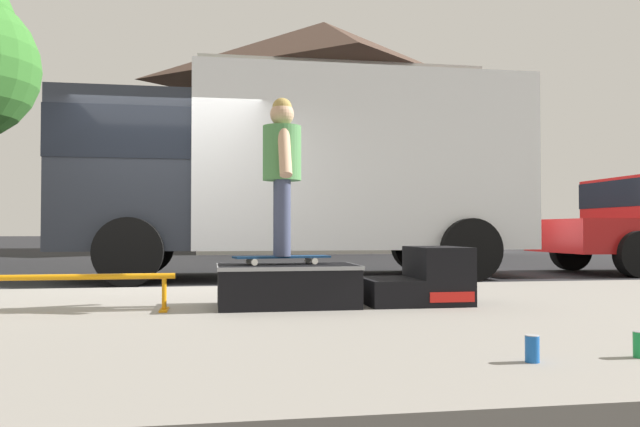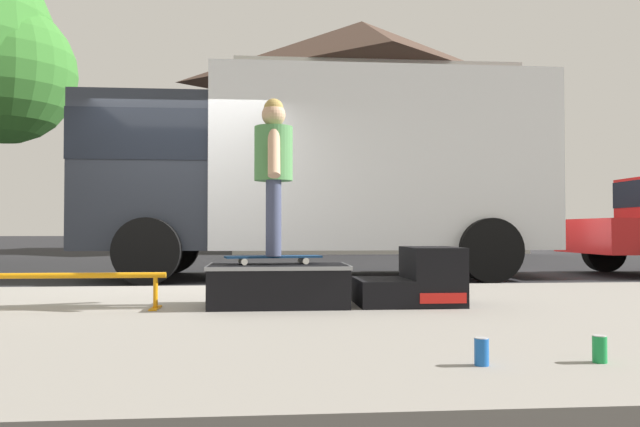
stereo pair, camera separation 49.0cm
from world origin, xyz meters
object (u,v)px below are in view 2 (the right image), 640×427
Objects in this scene: skate_box at (278,284)px; skater_kid at (274,163)px; skateboard at (273,257)px; soda_can at (600,349)px; box_truck at (314,167)px; grind_rail at (63,282)px; kicker_ramp at (417,281)px; soda_can_b at (482,352)px.

skate_box is 0.87× the size of skater_kid.
skateboard reaches higher than soda_can.
skate_box is 0.16× the size of box_truck.
soda_can is (3.09, -2.23, -0.15)m from grind_rail.
skater_kid reaches higher than soda_can.
box_truck reaches higher than skater_kid.
grind_rail reaches higher than soda_can.
soda_can_b is (-0.27, -2.34, -0.13)m from kicker_ramp.
kicker_ramp is 1.19m from skateboard.
kicker_ramp is 0.54× the size of grind_rail.
kicker_ramp is 4.89m from box_truck.
soda_can_b is (0.90, -2.39, -0.33)m from skateboard.
grind_rail is at bearing -177.94° from kicker_ramp.
box_truck reaches higher than skate_box.
skateboard is at bearing 5.22° from grind_rail.
kicker_ramp is at bearing -2.30° from skater_kid.
skate_box is 8.87× the size of soda_can_b.
skater_kid reaches higher than grind_rail.
skateboard is at bearing 0.00° from skater_kid.
box_truck reaches higher than kicker_ramp.
skate_box is 1.39× the size of skateboard.
skater_kid is (0.00, 0.00, 0.77)m from skateboard.
skater_kid is 0.19× the size of box_truck.
box_truck is (0.70, 4.62, 1.19)m from skateboard.
skate_box is 1.34× the size of kicker_ramp.
skater_kid is at bearing 129.14° from skate_box.
soda_can is 1.00× the size of soda_can_b.
kicker_ramp is at bearing 2.06° from grind_rail.
skate_box is at bearing 110.30° from soda_can_b.
skate_box is at bearing -98.09° from box_truck.
skater_kid reaches higher than skateboard.
soda_can_b is at bearing -178.70° from soda_can.
kicker_ramp is at bearing -84.21° from box_truck.
grind_rail is at bearing 138.39° from soda_can_b.
skate_box is 2.50m from soda_can_b.
soda_can is 7.20m from box_truck.
skater_kid is at bearing 177.70° from kicker_ramp.
soda_can is 0.02× the size of box_truck.
skate_box is 2.73m from soda_can.
skate_box is at bearing -50.86° from skater_kid.
skater_kid is at bearing -98.63° from box_truck.
skate_box is at bearing 3.49° from grind_rail.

